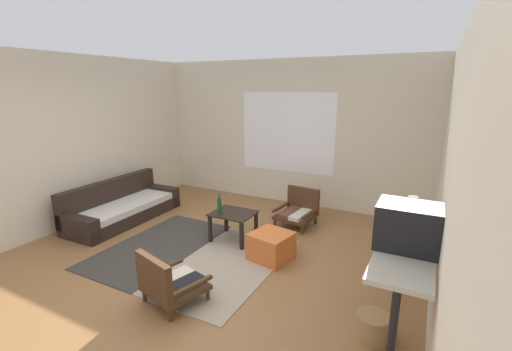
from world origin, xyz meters
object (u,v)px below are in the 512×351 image
object	(u,v)px
console_shelf	(405,253)
wicker_basket	(373,326)
armchair_striped_foreground	(169,282)
crt_television	(408,226)
coffee_table	(233,218)
armchair_by_window	(298,209)
ottoman_orange	(271,246)
glass_bottle	(219,206)
clay_vase	(411,218)
couch	(122,208)

from	to	relation	value
console_shelf	wicker_basket	xyz separation A→B (m)	(-0.18, -0.22, -0.66)
wicker_basket	armchair_striped_foreground	bearing A→B (deg)	-166.85
crt_television	console_shelf	bearing A→B (deg)	87.86
coffee_table	armchair_by_window	size ratio (longest dim) A/B	0.94
ottoman_orange	glass_bottle	distance (m)	0.96
coffee_table	armchair_by_window	world-z (taller)	armchair_by_window
coffee_table	glass_bottle	xyz separation A→B (m)	(-0.15, -0.12, 0.21)
armchair_by_window	clay_vase	distance (m)	2.49
armchair_by_window	console_shelf	bearing A→B (deg)	-48.79
clay_vase	glass_bottle	xyz separation A→B (m)	(-2.49, 0.50, -0.44)
armchair_striped_foreground	crt_television	bearing A→B (deg)	15.45
coffee_table	crt_television	distance (m)	2.66
couch	armchair_striped_foreground	distance (m)	2.74
coffee_table	clay_vase	distance (m)	2.51
armchair_by_window	armchair_striped_foreground	size ratio (longest dim) A/B	0.94
armchair_by_window	wicker_basket	distance (m)	2.68
couch	console_shelf	distance (m)	4.56
crt_television	wicker_basket	bearing A→B (deg)	-143.62
clay_vase	glass_bottle	world-z (taller)	clay_vase
ottoman_orange	console_shelf	world-z (taller)	console_shelf
clay_vase	wicker_basket	world-z (taller)	clay_vase
coffee_table	armchair_by_window	distance (m)	1.20
wicker_basket	glass_bottle	bearing A→B (deg)	155.69
couch	armchair_by_window	bearing A→B (deg)	23.28
armchair_striped_foreground	glass_bottle	xyz separation A→B (m)	(-0.35, 1.50, 0.30)
crt_television	ottoman_orange	bearing A→B (deg)	154.21
armchair_striped_foreground	ottoman_orange	xyz separation A→B (m)	(0.52, 1.37, -0.07)
couch	armchair_by_window	world-z (taller)	couch
armchair_striped_foreground	wicker_basket	size ratio (longest dim) A/B	2.33
clay_vase	armchair_by_window	bearing A→B (deg)	136.44
clay_vase	wicker_basket	distance (m)	1.05
ottoman_orange	clay_vase	distance (m)	1.85
ottoman_orange	armchair_by_window	bearing A→B (deg)	94.92
armchair_by_window	ottoman_orange	bearing A→B (deg)	-85.08
coffee_table	ottoman_orange	world-z (taller)	coffee_table
wicker_basket	couch	bearing A→B (deg)	166.69
glass_bottle	console_shelf	bearing A→B (deg)	-18.29
coffee_table	wicker_basket	distance (m)	2.46
crt_television	wicker_basket	size ratio (longest dim) A/B	1.71
glass_bottle	wicker_basket	size ratio (longest dim) A/B	0.99
console_shelf	clay_vase	bearing A→B (deg)	90.00
console_shelf	ottoman_orange	bearing A→B (deg)	156.74
glass_bottle	wicker_basket	xyz separation A→B (m)	(2.31, -1.04, -0.44)
armchair_by_window	wicker_basket	world-z (taller)	armchair_by_window
couch	ottoman_orange	world-z (taller)	couch
clay_vase	coffee_table	bearing A→B (deg)	165.19
clay_vase	wicker_basket	bearing A→B (deg)	-108.67
glass_bottle	wicker_basket	world-z (taller)	glass_bottle
armchair_striped_foreground	crt_television	world-z (taller)	crt_television
console_shelf	wicker_basket	bearing A→B (deg)	-130.25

